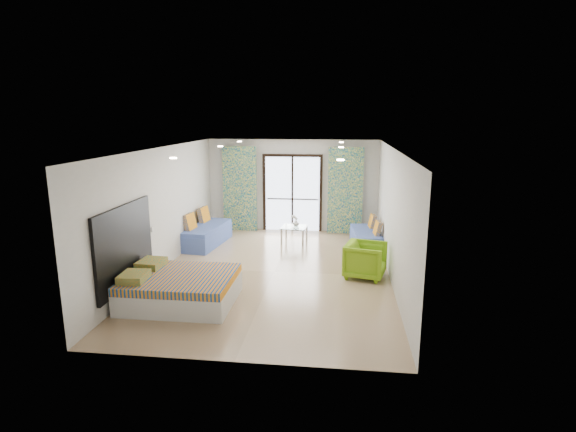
# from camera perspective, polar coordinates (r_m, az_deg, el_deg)

# --- Properties ---
(floor) EXTENTS (5.00, 7.50, 0.01)m
(floor) POSITION_cam_1_polar(r_m,az_deg,el_deg) (9.99, -1.78, -7.08)
(floor) COLOR #997B5B
(floor) RESTS_ON ground
(ceiling) EXTENTS (5.00, 7.50, 0.01)m
(ceiling) POSITION_cam_1_polar(r_m,az_deg,el_deg) (9.43, -1.89, 8.56)
(ceiling) COLOR silver
(ceiling) RESTS_ON ground
(wall_back) EXTENTS (5.00, 0.01, 2.70)m
(wall_back) POSITION_cam_1_polar(r_m,az_deg,el_deg) (13.28, 0.58, 3.88)
(wall_back) COLOR silver
(wall_back) RESTS_ON ground
(wall_front) EXTENTS (5.00, 0.01, 2.70)m
(wall_front) POSITION_cam_1_polar(r_m,az_deg,el_deg) (6.07, -7.14, -6.87)
(wall_front) COLOR silver
(wall_front) RESTS_ON ground
(wall_left) EXTENTS (0.01, 7.50, 2.70)m
(wall_left) POSITION_cam_1_polar(r_m,az_deg,el_deg) (10.29, -15.74, 0.84)
(wall_left) COLOR silver
(wall_left) RESTS_ON ground
(wall_right) EXTENTS (0.01, 7.50, 2.70)m
(wall_right) POSITION_cam_1_polar(r_m,az_deg,el_deg) (9.57, 13.13, 0.13)
(wall_right) COLOR silver
(wall_right) RESTS_ON ground
(balcony_door) EXTENTS (1.76, 0.08, 2.28)m
(balcony_door) POSITION_cam_1_polar(r_m,az_deg,el_deg) (13.26, 0.57, 3.47)
(balcony_door) COLOR black
(balcony_door) RESTS_ON floor
(balcony_rail) EXTENTS (1.52, 0.03, 0.04)m
(balcony_rail) POSITION_cam_1_polar(r_m,az_deg,el_deg) (13.32, 0.57, 2.17)
(balcony_rail) COLOR #595451
(balcony_rail) RESTS_ON balcony_door
(curtain_left) EXTENTS (1.00, 0.10, 2.50)m
(curtain_left) POSITION_cam_1_polar(r_m,az_deg,el_deg) (13.37, -6.13, 3.44)
(curtain_left) COLOR white
(curtain_left) RESTS_ON floor
(curtain_right) EXTENTS (1.00, 0.10, 2.50)m
(curtain_right) POSITION_cam_1_polar(r_m,az_deg,el_deg) (13.04, 7.29, 3.18)
(curtain_right) COLOR white
(curtain_right) RESTS_ON floor
(downlight_a) EXTENTS (0.12, 0.12, 0.02)m
(downlight_a) POSITION_cam_1_polar(r_m,az_deg,el_deg) (7.85, -14.37, 7.15)
(downlight_a) COLOR #FFE0B2
(downlight_a) RESTS_ON ceiling
(downlight_b) EXTENTS (0.12, 0.12, 0.02)m
(downlight_b) POSITION_cam_1_polar(r_m,az_deg,el_deg) (7.33, 6.69, 7.09)
(downlight_b) COLOR #FFE0B2
(downlight_b) RESTS_ON ceiling
(downlight_c) EXTENTS (0.12, 0.12, 0.02)m
(downlight_c) POSITION_cam_1_polar(r_m,az_deg,el_deg) (10.70, -8.60, 8.75)
(downlight_c) COLOR #FFE0B2
(downlight_c) RESTS_ON ceiling
(downlight_d) EXTENTS (0.12, 0.12, 0.02)m
(downlight_d) POSITION_cam_1_polar(r_m,az_deg,el_deg) (10.32, 6.76, 8.67)
(downlight_d) COLOR #FFE0B2
(downlight_d) RESTS_ON ceiling
(downlight_e) EXTENTS (0.12, 0.12, 0.02)m
(downlight_e) POSITION_cam_1_polar(r_m,az_deg,el_deg) (12.63, -6.19, 9.39)
(downlight_e) COLOR #FFE0B2
(downlight_e) RESTS_ON ceiling
(downlight_f) EXTENTS (0.12, 0.12, 0.02)m
(downlight_f) POSITION_cam_1_polar(r_m,az_deg,el_deg) (12.32, 6.78, 9.29)
(downlight_f) COLOR #FFE0B2
(downlight_f) RESTS_ON ceiling
(headboard) EXTENTS (0.06, 2.10, 1.50)m
(headboard) POSITION_cam_1_polar(r_m,az_deg,el_deg) (8.70, -19.99, -3.59)
(headboard) COLOR black
(headboard) RESTS_ON floor
(switch_plate) EXTENTS (0.02, 0.10, 0.10)m
(switch_plate) POSITION_cam_1_polar(r_m,az_deg,el_deg) (9.80, -16.81, -1.60)
(switch_plate) COLOR silver
(switch_plate) RESTS_ON wall_left
(bed) EXTENTS (1.95, 1.59, 0.67)m
(bed) POSITION_cam_1_polar(r_m,az_deg,el_deg) (8.56, -13.63, -8.88)
(bed) COLOR silver
(bed) RESTS_ON floor
(daybed_left) EXTENTS (0.95, 1.96, 0.93)m
(daybed_left) POSITION_cam_1_polar(r_m,az_deg,el_deg) (12.15, -10.36, -2.26)
(daybed_left) COLOR #475FAA
(daybed_left) RESTS_ON floor
(daybed_right) EXTENTS (0.80, 1.67, 0.79)m
(daybed_right) POSITION_cam_1_polar(r_m,az_deg,el_deg) (11.90, 9.92, -2.78)
(daybed_right) COLOR #475FAA
(daybed_right) RESTS_ON floor
(coffee_table) EXTENTS (0.73, 0.73, 0.77)m
(coffee_table) POSITION_cam_1_polar(r_m,az_deg,el_deg) (12.13, 0.80, -1.58)
(coffee_table) COLOR silver
(coffee_table) RESTS_ON floor
(vase) EXTENTS (0.22, 0.23, 0.17)m
(vase) POSITION_cam_1_polar(r_m,az_deg,el_deg) (12.17, 1.02, -0.89)
(vase) COLOR white
(vase) RESTS_ON coffee_table
(armchair) EXTENTS (0.92, 0.96, 0.82)m
(armchair) POSITION_cam_1_polar(r_m,az_deg,el_deg) (9.68, 9.82, -5.33)
(armchair) COLOR #76AA16
(armchair) RESTS_ON floor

